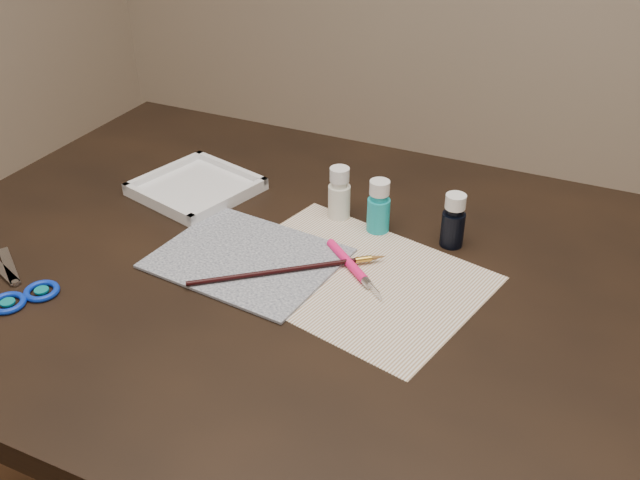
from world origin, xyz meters
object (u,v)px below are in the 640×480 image
at_px(paint_bottle_cyan, 379,206).
at_px(paint_bottle_navy, 453,220).
at_px(scissors, 7,279).
at_px(canvas, 247,258).
at_px(paint_bottle_white, 339,193).
at_px(paper, 352,277).
at_px(palette_tray, 196,187).

distance_m(paint_bottle_cyan, paint_bottle_navy, 0.12).
bearing_deg(scissors, paint_bottle_cyan, -119.20).
bearing_deg(paint_bottle_navy, canvas, -147.02).
bearing_deg(scissors, canvas, -124.51).
bearing_deg(scissors, paint_bottle_white, -112.69).
height_order(paper, palette_tray, palette_tray).
height_order(canvas, paint_bottle_cyan, paint_bottle_cyan).
relative_size(paint_bottle_white, scissors, 0.47).
distance_m(paint_bottle_white, scissors, 0.52).
xyz_separation_m(paint_bottle_white, paint_bottle_cyan, (0.07, -0.01, -0.00)).
height_order(paint_bottle_white, scissors, paint_bottle_white).
relative_size(canvas, palette_tray, 1.46).
height_order(paint_bottle_white, paint_bottle_cyan, same).
bearing_deg(palette_tray, paint_bottle_navy, 2.66).
height_order(paint_bottle_navy, scissors, paint_bottle_navy).
bearing_deg(paint_bottle_cyan, scissors, -140.21).
xyz_separation_m(canvas, palette_tray, (-0.19, 0.15, 0.01)).
height_order(paper, canvas, canvas).
distance_m(paper, paint_bottle_cyan, 0.15).
bearing_deg(paint_bottle_white, scissors, -133.70).
distance_m(canvas, paint_bottle_white, 0.20).
bearing_deg(canvas, paper, 9.02).
height_order(paper, scissors, scissors).
height_order(paper, paint_bottle_navy, paint_bottle_navy).
bearing_deg(paint_bottle_white, canvas, -112.12).
xyz_separation_m(paint_bottle_white, paint_bottle_navy, (0.19, -0.01, -0.00)).
relative_size(paper, palette_tray, 2.01).
distance_m(paint_bottle_white, palette_tray, 0.27).
bearing_deg(canvas, palette_tray, 141.57).
xyz_separation_m(paint_bottle_navy, scissors, (-0.55, -0.37, -0.04)).
height_order(canvas, paint_bottle_white, paint_bottle_white).
bearing_deg(scissors, paper, -132.61).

